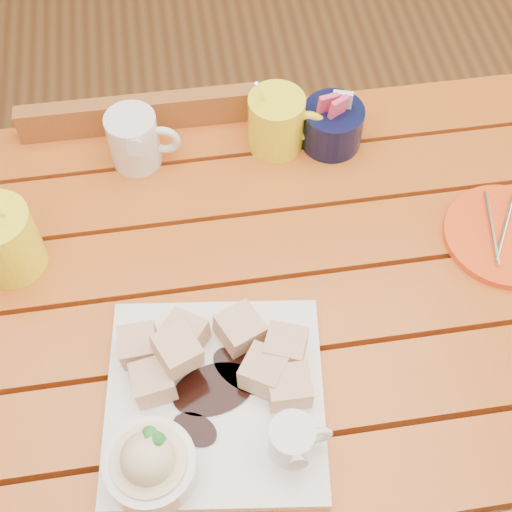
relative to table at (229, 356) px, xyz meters
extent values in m
plane|color=brown|center=(0.00, 0.00, -0.64)|extent=(5.00, 5.00, 0.00)
cube|color=#AE3E16|center=(0.00, -0.23, 0.09)|extent=(1.20, 0.11, 0.03)
cube|color=#AE3E16|center=(0.00, -0.11, 0.09)|extent=(1.20, 0.11, 0.03)
cube|color=#AE3E16|center=(0.00, 0.00, 0.09)|extent=(1.20, 0.11, 0.03)
cube|color=#AE3E16|center=(0.00, 0.11, 0.09)|extent=(1.20, 0.11, 0.03)
cube|color=#AE3E16|center=(0.00, 0.23, 0.09)|extent=(1.20, 0.11, 0.03)
cube|color=#AE3E16|center=(0.00, 0.34, 0.09)|extent=(1.20, 0.11, 0.03)
cube|color=#AE3E16|center=(0.00, 0.36, 0.04)|extent=(1.12, 0.04, 0.08)
cylinder|color=#AE3E16|center=(0.55, 0.35, -0.28)|extent=(0.06, 0.06, 0.72)
cube|color=white|center=(-0.03, -0.11, 0.12)|extent=(0.30, 0.30, 0.02)
cube|color=#D48140|center=(-0.07, -0.06, 0.17)|extent=(0.06, 0.06, 0.04)
cube|color=#D48140|center=(-0.06, -0.03, 0.14)|extent=(0.07, 0.07, 0.04)
cube|color=#D48140|center=(-0.11, -0.04, 0.14)|extent=(0.05, 0.05, 0.04)
cube|color=#D48140|center=(0.07, -0.06, 0.14)|extent=(0.06, 0.06, 0.04)
cube|color=#D48140|center=(0.04, -0.09, 0.14)|extent=(0.07, 0.07, 0.04)
cube|color=#D48140|center=(0.01, -0.03, 0.14)|extent=(0.06, 0.06, 0.04)
cube|color=#D48140|center=(0.06, -0.12, 0.14)|extent=(0.05, 0.05, 0.04)
cube|color=#D48140|center=(-0.10, -0.09, 0.14)|extent=(0.05, 0.05, 0.04)
cylinder|color=white|center=(-0.11, -0.19, 0.14)|extent=(0.10, 0.10, 0.04)
cylinder|color=#FFEEBB|center=(-0.11, -0.19, 0.16)|extent=(0.09, 0.09, 0.03)
sphere|color=#FFEEBB|center=(-0.11, -0.19, 0.18)|extent=(0.06, 0.06, 0.06)
cone|color=#2E8D34|center=(-0.09, -0.18, 0.20)|extent=(0.03, 0.04, 0.03)
cone|color=#2E8D34|center=(-0.11, -0.17, 0.20)|extent=(0.03, 0.03, 0.02)
cylinder|color=white|center=(0.05, -0.19, 0.15)|extent=(0.05, 0.05, 0.06)
cylinder|color=black|center=(0.05, -0.19, 0.18)|extent=(0.04, 0.04, 0.01)
cone|color=white|center=(0.05, -0.21, 0.17)|extent=(0.02, 0.02, 0.03)
torus|color=white|center=(0.08, -0.19, 0.15)|extent=(0.04, 0.01, 0.04)
cylinder|color=#FFF520|center=(-0.28, 0.14, 0.16)|extent=(0.09, 0.09, 0.10)
cylinder|color=silver|center=(-0.27, 0.15, 0.20)|extent=(0.01, 0.07, 0.14)
cylinder|color=#FFF520|center=(0.12, 0.30, 0.16)|extent=(0.09, 0.09, 0.10)
cylinder|color=black|center=(0.12, 0.30, 0.20)|extent=(0.07, 0.07, 0.01)
torus|color=#FFF520|center=(0.16, 0.29, 0.16)|extent=(0.06, 0.03, 0.06)
cylinder|color=silver|center=(0.10, 0.31, 0.19)|extent=(0.04, 0.05, 0.12)
cylinder|color=white|center=(-0.10, 0.30, 0.15)|extent=(0.08, 0.08, 0.09)
cylinder|color=white|center=(-0.10, 0.30, 0.19)|extent=(0.06, 0.06, 0.01)
cone|color=white|center=(-0.10, 0.26, 0.18)|extent=(0.03, 0.03, 0.03)
torus|color=white|center=(-0.06, 0.30, 0.15)|extent=(0.05, 0.02, 0.05)
cylinder|color=black|center=(0.20, 0.29, 0.14)|extent=(0.09, 0.09, 0.07)
cube|color=#E73E6C|center=(0.19, 0.29, 0.19)|extent=(0.03, 0.02, 0.04)
cube|color=white|center=(0.21, 0.30, 0.19)|extent=(0.03, 0.02, 0.04)
cube|color=#E73E6C|center=(0.20, 0.28, 0.19)|extent=(0.03, 0.03, 0.04)
cylinder|color=#FF4B16|center=(0.41, 0.08, 0.11)|extent=(0.18, 0.18, 0.01)
cylinder|color=silver|center=(0.39, 0.08, 0.12)|extent=(0.03, 0.13, 0.01)
cylinder|color=silver|center=(0.41, 0.08, 0.12)|extent=(0.07, 0.11, 0.01)
cube|color=brown|center=(-0.09, 0.54, -0.25)|extent=(0.38, 0.38, 0.03)
cylinder|color=brown|center=(0.08, 0.70, -0.45)|extent=(0.03, 0.03, 0.38)
cylinder|color=brown|center=(-0.25, 0.71, -0.45)|extent=(0.03, 0.03, 0.38)
cylinder|color=brown|center=(0.08, 0.38, -0.45)|extent=(0.03, 0.03, 0.38)
cylinder|color=brown|center=(-0.25, 0.38, -0.45)|extent=(0.03, 0.03, 0.38)
cube|color=brown|center=(-0.09, 0.37, -0.03)|extent=(0.38, 0.03, 0.40)
camera|label=1|loc=(-0.03, -0.44, 0.95)|focal=50.00mm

